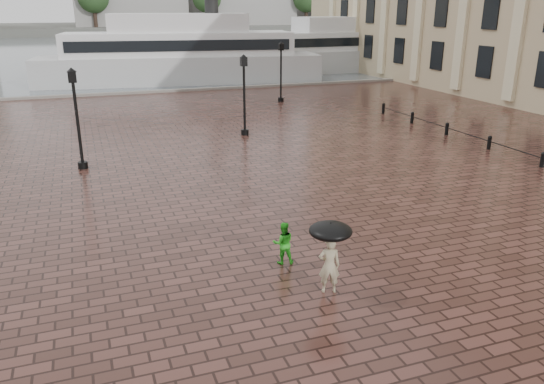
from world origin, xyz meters
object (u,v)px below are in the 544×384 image
Objects in this scene: adult_pedestrian at (329,265)px; child_pedestrian at (283,243)px; street_lamps at (155,90)px; ferry_far at (346,49)px; ferry_near at (180,54)px.

child_pedestrian is at bearing -55.89° from adult_pedestrian.
ferry_far reaches higher than street_lamps.
child_pedestrian is at bearing -122.82° from ferry_far.
ferry_near is at bearing -76.29° from adult_pedestrian.
ferry_near is at bearing 75.53° from street_lamps.
street_lamps is 0.78× the size of ferry_near.
adult_pedestrian is (1.28, -21.48, -1.56)m from street_lamps.
child_pedestrian is at bearing -88.78° from ferry_near.
ferry_far reaches higher than child_pedestrian.
ferry_near is (5.30, 20.53, 0.33)m from street_lamps.
adult_pedestrian reaches higher than child_pedestrian.
ferry_far is at bearing 18.69° from ferry_near.
adult_pedestrian is at bearing -86.60° from street_lamps.
street_lamps is 0.85× the size of ferry_far.
ferry_near is (4.02, 42.01, 1.89)m from adult_pedestrian.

